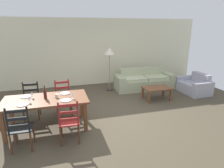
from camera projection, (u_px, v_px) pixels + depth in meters
The scene contains 24 objects.
ground_plane at pixel (110, 117), 5.11m from camera, with size 9.60×9.60×0.02m, color #4B4231.
wall_far at pixel (89, 52), 7.76m from camera, with size 9.60×0.16×2.70m, color beige.
dining_table at pixel (46, 102), 4.37m from camera, with size 1.90×0.96×0.75m.
dining_chair_near_left at pixel (20, 128), 3.61m from camera, with size 0.44×0.42×0.96m.
dining_chair_near_right at pixel (69, 121), 3.86m from camera, with size 0.45×0.43×0.96m.
dining_chair_far_left at pixel (31, 100), 4.99m from camera, with size 0.43×0.41×0.96m.
dining_chair_far_right at pixel (63, 98), 5.19m from camera, with size 0.45×0.43×0.96m.
dinner_plate_near_left at pixel (22, 105), 3.99m from camera, with size 0.24×0.24×0.02m, color white.
fork_near_left at pixel (15, 106), 3.95m from camera, with size 0.02×0.17×0.01m, color silver.
dinner_plate_near_right at pixel (66, 100), 4.23m from camera, with size 0.24×0.24×0.02m, color white.
fork_near_right at pixel (59, 101), 4.19m from camera, with size 0.02×0.17×0.01m, color silver.
dinner_plate_far_left at pixel (26, 97), 4.45m from camera, with size 0.24×0.24×0.02m, color white.
fork_far_left at pixel (19, 98), 4.41m from camera, with size 0.02×0.17×0.01m, color silver.
dinner_plate_far_right at pixel (65, 93), 4.69m from camera, with size 0.24×0.24×0.02m, color white.
fork_far_right at pixel (59, 94), 4.65m from camera, with size 0.02×0.17×0.01m, color silver.
wine_bottle at pixel (45, 94), 4.33m from camera, with size 0.07×0.07×0.32m.
wine_glass_near_left at pixel (29, 98), 4.09m from camera, with size 0.06×0.06×0.16m.
wine_glass_near_right at pixel (73, 94), 4.32m from camera, with size 0.06×0.06×0.16m.
wine_glass_far_left at pixel (32, 94), 4.36m from camera, with size 0.06×0.06×0.16m.
coffee_cup_primary at pixel (57, 96), 4.40m from camera, with size 0.07×0.07×0.09m, color beige.
couch at pixel (144, 81), 7.44m from camera, with size 2.30×0.85×0.80m.
coffee_table at pixel (157, 89), 6.28m from camera, with size 0.90×0.56×0.42m.
armchair_upholstered at pixel (195, 86), 6.99m from camera, with size 0.81×1.17×0.72m.
standing_lamp at pixel (109, 54), 6.94m from camera, with size 0.40×0.40×1.64m.
Camera 1 is at (-1.23, -4.47, 2.32)m, focal length 30.26 mm.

